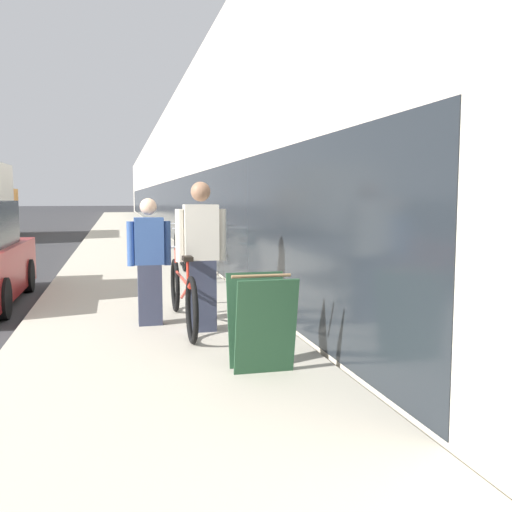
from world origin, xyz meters
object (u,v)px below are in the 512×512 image
Objects in this scene: tandem_bicycle at (182,294)px; bike_rack_hoop at (200,255)px; sandwich_board_sign at (261,322)px; person_rider at (201,257)px; person_bystander at (149,262)px; cruiser_bike_nearest at (187,256)px; cruiser_bike_middle at (179,247)px.

tandem_bicycle is 3.74m from bike_rack_hoop.
bike_rack_hoop is at bearing 87.45° from sandwich_board_sign.
person_rider is 1.12× the size of person_bystander.
bike_rack_hoop is at bearing -82.68° from cruiser_bike_nearest.
cruiser_bike_nearest is at bearing 88.94° from sandwich_board_sign.
person_bystander is 6.74m from cruiser_bike_middle.
cruiser_bike_middle reaches higher than cruiser_bike_nearest.
sandwich_board_sign is at bearing -91.06° from cruiser_bike_nearest.
tandem_bicycle is at bearing -101.67° from bike_rack_hoop.
sandwich_board_sign is (0.89, -2.17, -0.35)m from person_bystander.
person_rider is at bearing -94.96° from cruiser_bike_nearest.
person_rider is 0.98× the size of cruiser_bike_nearest.
bike_rack_hoop is at bearing 81.96° from person_rider.
person_rider is 1.77m from sandwich_board_sign.
tandem_bicycle is at bearing 121.50° from person_rider.
cruiser_bike_nearest is 2.14m from cruiser_bike_middle.
person_bystander is at bearing -102.73° from cruiser_bike_nearest.
cruiser_bike_middle is 8.81m from sandwich_board_sign.
cruiser_bike_nearest is (-0.13, 1.01, -0.12)m from bike_rack_hoop.
tandem_bicycle is 1.43× the size of person_rider.
person_rider reaches higher than tandem_bicycle.
person_rider reaches higher than person_bystander.
cruiser_bike_middle is at bearing 84.24° from tandem_bicycle.
person_rider is at bearing -93.96° from cruiser_bike_middle.
bike_rack_hoop is at bearing -88.76° from cruiser_bike_middle.
bike_rack_hoop is 0.46× the size of cruiser_bike_middle.
tandem_bicycle is at bearing -97.65° from cruiser_bike_nearest.
sandwich_board_sign is (-0.12, -6.67, 0.05)m from cruiser_bike_nearest.
person_rider is at bearing 100.37° from sandwich_board_sign.
bike_rack_hoop is at bearing 78.33° from tandem_bicycle.
person_bystander is (-0.58, 0.48, -0.10)m from person_rider.
cruiser_bike_middle is at bearing 88.80° from sandwich_board_sign.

